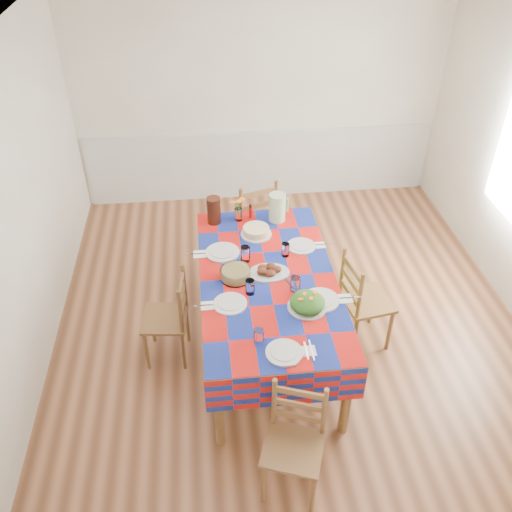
{
  "coord_description": "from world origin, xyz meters",
  "views": [
    {
      "loc": [
        -0.75,
        -3.85,
        3.72
      ],
      "look_at": [
        -0.35,
        -0.19,
        0.97
      ],
      "focal_mm": 38.0,
      "sensor_mm": 36.0,
      "label": 1
    }
  ],
  "objects_px": {
    "chair_far": "(253,222)",
    "dining_table": "(268,285)",
    "tea_pitcher": "(214,210)",
    "chair_left": "(170,318)",
    "chair_near": "(294,443)",
    "chair_right": "(362,302)",
    "green_pitcher": "(277,207)",
    "meat_platter": "(269,271)"
  },
  "relations": [
    {
      "from": "chair_far",
      "to": "chair_left",
      "type": "distance_m",
      "value": 1.62
    },
    {
      "from": "chair_left",
      "to": "green_pitcher",
      "type": "bearing_deg",
      "value": 135.24
    },
    {
      "from": "tea_pitcher",
      "to": "chair_far",
      "type": "relative_size",
      "value": 0.26
    },
    {
      "from": "chair_near",
      "to": "green_pitcher",
      "type": "bearing_deg",
      "value": 105.05
    },
    {
      "from": "dining_table",
      "to": "chair_right",
      "type": "height_order",
      "value": "chair_right"
    },
    {
      "from": "dining_table",
      "to": "green_pitcher",
      "type": "xyz_separation_m",
      "value": [
        0.2,
        0.87,
        0.23
      ]
    },
    {
      "from": "chair_near",
      "to": "chair_far",
      "type": "relative_size",
      "value": 0.87
    },
    {
      "from": "meat_platter",
      "to": "chair_right",
      "type": "height_order",
      "value": "chair_right"
    },
    {
      "from": "green_pitcher",
      "to": "chair_right",
      "type": "bearing_deg",
      "value": -53.18
    },
    {
      "from": "chair_far",
      "to": "green_pitcher",
      "type": "bearing_deg",
      "value": 93.27
    },
    {
      "from": "chair_near",
      "to": "dining_table",
      "type": "bearing_deg",
      "value": 110.41
    },
    {
      "from": "chair_near",
      "to": "chair_right",
      "type": "xyz_separation_m",
      "value": [
        0.85,
        1.36,
        0.03
      ]
    },
    {
      "from": "meat_platter",
      "to": "chair_near",
      "type": "distance_m",
      "value": 1.46
    },
    {
      "from": "tea_pitcher",
      "to": "chair_left",
      "type": "distance_m",
      "value": 1.14
    },
    {
      "from": "chair_left",
      "to": "tea_pitcher",
      "type": "bearing_deg",
      "value": 159.05
    },
    {
      "from": "meat_platter",
      "to": "chair_right",
      "type": "relative_size",
      "value": 0.37
    },
    {
      "from": "chair_right",
      "to": "chair_left",
      "type": "bearing_deg",
      "value": 80.18
    },
    {
      "from": "green_pitcher",
      "to": "chair_far",
      "type": "relative_size",
      "value": 0.27
    },
    {
      "from": "dining_table",
      "to": "green_pitcher",
      "type": "distance_m",
      "value": 0.93
    },
    {
      "from": "green_pitcher",
      "to": "chair_near",
      "type": "relative_size",
      "value": 0.31
    },
    {
      "from": "meat_platter",
      "to": "tea_pitcher",
      "type": "distance_m",
      "value": 0.96
    },
    {
      "from": "chair_far",
      "to": "chair_right",
      "type": "xyz_separation_m",
      "value": [
        0.85,
        -1.36,
        -0.04
      ]
    },
    {
      "from": "dining_table",
      "to": "chair_near",
      "type": "distance_m",
      "value": 1.39
    },
    {
      "from": "tea_pitcher",
      "to": "chair_left",
      "type": "xyz_separation_m",
      "value": [
        -0.45,
        -0.9,
        -0.52
      ]
    },
    {
      "from": "dining_table",
      "to": "tea_pitcher",
      "type": "bearing_deg",
      "value": 114.5
    },
    {
      "from": "chair_left",
      "to": "chair_right",
      "type": "xyz_separation_m",
      "value": [
        1.73,
        -0.0,
        0.03
      ]
    },
    {
      "from": "chair_far",
      "to": "chair_near",
      "type": "bearing_deg",
      "value": 72.16
    },
    {
      "from": "chair_far",
      "to": "dining_table",
      "type": "bearing_deg",
      "value": 71.54
    },
    {
      "from": "chair_right",
      "to": "meat_platter",
      "type": "bearing_deg",
      "value": 76.95
    },
    {
      "from": "dining_table",
      "to": "chair_right",
      "type": "bearing_deg",
      "value": -0.5
    },
    {
      "from": "meat_platter",
      "to": "chair_right",
      "type": "distance_m",
      "value": 0.93
    },
    {
      "from": "green_pitcher",
      "to": "chair_left",
      "type": "xyz_separation_m",
      "value": [
        -1.06,
        -0.88,
        -0.53
      ]
    },
    {
      "from": "dining_table",
      "to": "chair_left",
      "type": "relative_size",
      "value": 2.37
    },
    {
      "from": "chair_near",
      "to": "meat_platter",
      "type": "bearing_deg",
      "value": 109.92
    },
    {
      "from": "meat_platter",
      "to": "chair_right",
      "type": "bearing_deg",
      "value": -3.35
    },
    {
      "from": "tea_pitcher",
      "to": "chair_right",
      "type": "xyz_separation_m",
      "value": [
        1.27,
        -0.91,
        -0.49
      ]
    },
    {
      "from": "dining_table",
      "to": "chair_near",
      "type": "bearing_deg",
      "value": -89.4
    },
    {
      "from": "dining_table",
      "to": "chair_right",
      "type": "relative_size",
      "value": 2.21
    },
    {
      "from": "meat_platter",
      "to": "tea_pitcher",
      "type": "height_order",
      "value": "tea_pitcher"
    },
    {
      "from": "meat_platter",
      "to": "chair_far",
      "type": "xyz_separation_m",
      "value": [
        0.0,
        1.31,
        -0.35
      ]
    },
    {
      "from": "meat_platter",
      "to": "tea_pitcher",
      "type": "relative_size",
      "value": 1.34
    },
    {
      "from": "meat_platter",
      "to": "chair_left",
      "type": "xyz_separation_m",
      "value": [
        -0.88,
        -0.05,
        -0.42
      ]
    }
  ]
}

